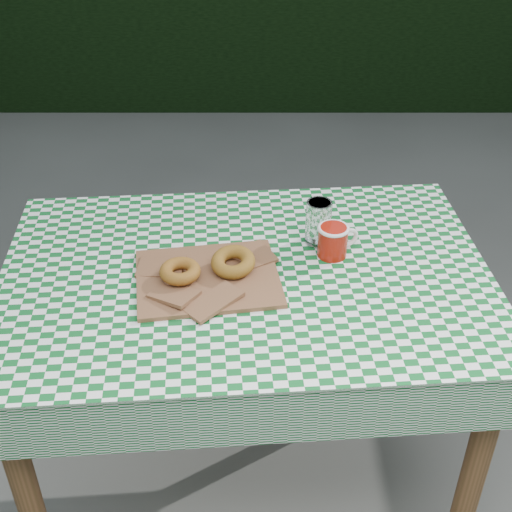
{
  "coord_description": "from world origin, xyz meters",
  "views": [
    {
      "loc": [
        0.02,
        -1.23,
        1.75
      ],
      "look_at": [
        0.02,
        0.15,
        0.79
      ],
      "focal_mm": 48.56,
      "sensor_mm": 36.0,
      "label": 1
    }
  ],
  "objects": [
    {
      "name": "drinking_glass",
      "position": [
        0.18,
        0.26,
        0.81
      ],
      "size": [
        0.07,
        0.07,
        0.12
      ],
      "primitive_type": "cylinder",
      "rotation": [
        0.0,
        0.0,
        -0.05
      ],
      "color": "white",
      "rests_on": "tablecloth"
    },
    {
      "name": "bagel_front",
      "position": [
        -0.16,
        0.08,
        0.79
      ],
      "size": [
        0.13,
        0.13,
        0.03
      ],
      "primitive_type": "torus",
      "rotation": [
        0.0,
        0.0,
        0.5
      ],
      "color": "brown",
      "rests_on": "paper_bag"
    },
    {
      "name": "table",
      "position": [
        -0.01,
        0.12,
        0.38
      ],
      "size": [
        1.23,
        0.87,
        0.75
      ],
      "primitive_type": "cube",
      "rotation": [
        0.0,
        0.0,
        0.08
      ],
      "color": "#54381D",
      "rests_on": "ground"
    },
    {
      "name": "paper_bag",
      "position": [
        -0.1,
        0.09,
        0.76
      ],
      "size": [
        0.37,
        0.32,
        0.02
      ],
      "primitive_type": "cube",
      "rotation": [
        0.0,
        0.0,
        0.15
      ],
      "color": "brown",
      "rests_on": "tablecloth"
    },
    {
      "name": "bagel_back",
      "position": [
        -0.04,
        0.12,
        0.79
      ],
      "size": [
        0.14,
        0.14,
        0.03
      ],
      "primitive_type": "torus",
      "rotation": [
        0.0,
        0.0,
        -0.34
      ],
      "color": "brown",
      "rests_on": "paper_bag"
    },
    {
      "name": "tablecloth",
      "position": [
        -0.01,
        0.12,
        0.75
      ],
      "size": [
        1.25,
        0.89,
        0.01
      ],
      "primitive_type": "cube",
      "rotation": [
        0.0,
        0.0,
        0.08
      ],
      "color": "#0D5621",
      "rests_on": "table"
    },
    {
      "name": "coffee_mug",
      "position": [
        0.21,
        0.2,
        0.8
      ],
      "size": [
        0.19,
        0.19,
        0.08
      ],
      "primitive_type": null,
      "rotation": [
        0.0,
        0.0,
        0.39
      ],
      "color": "#9A1609",
      "rests_on": "tablecloth"
    },
    {
      "name": "ground",
      "position": [
        0.0,
        0.0,
        0.0
      ],
      "size": [
        60.0,
        60.0,
        0.0
      ],
      "primitive_type": "plane",
      "color": "#4E4E49",
      "rests_on": "ground"
    }
  ]
}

